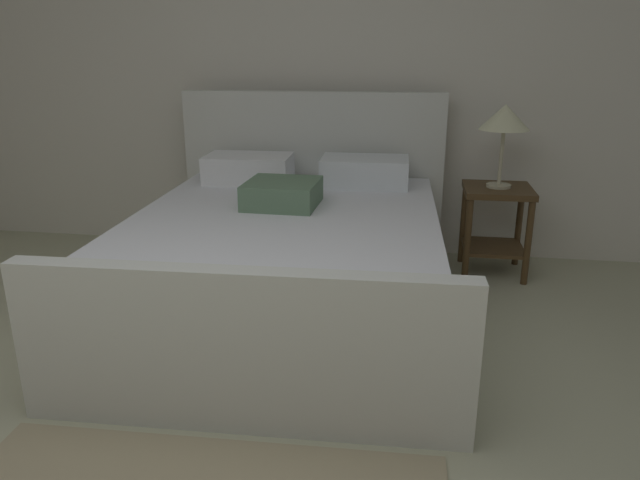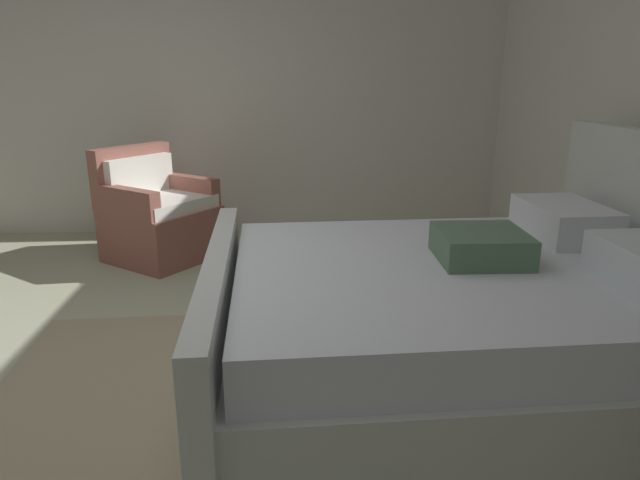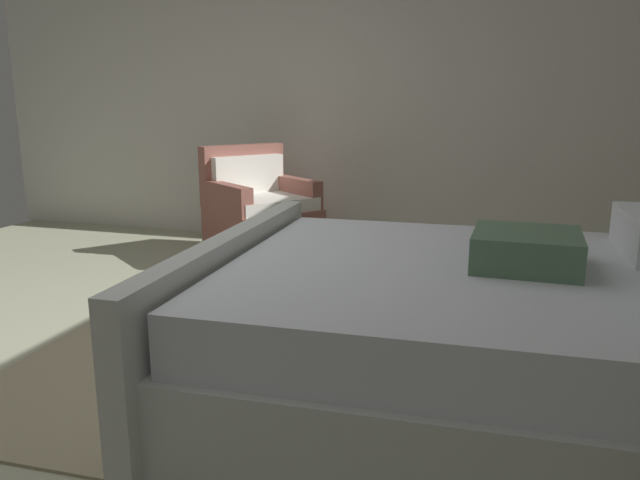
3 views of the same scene
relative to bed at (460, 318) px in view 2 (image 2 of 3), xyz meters
The scene contains 5 objects.
ground_plane 1.84m from the bed, 93.86° to the right, with size 5.52×6.02×0.02m, color #A7A88A.
wall_side_left 3.59m from the bed, 148.48° to the right, with size 0.12×6.14×2.65m, color silver.
bed is the anchor object (origin of this frame).
armchair 2.79m from the bed, 138.08° to the right, with size 1.02×1.02×0.90m.
area_rug 1.76m from the bed, 89.92° to the right, with size 1.72×1.00×0.01m, color gray.
Camera 2 is at (2.51, 0.98, 1.47)m, focal length 31.31 mm.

